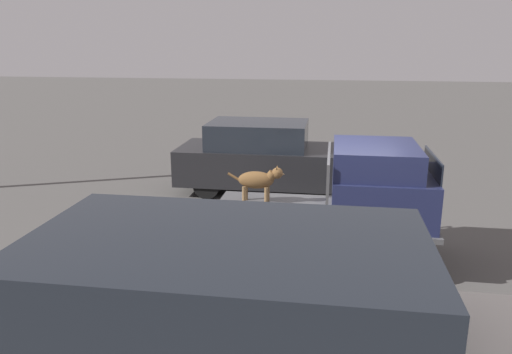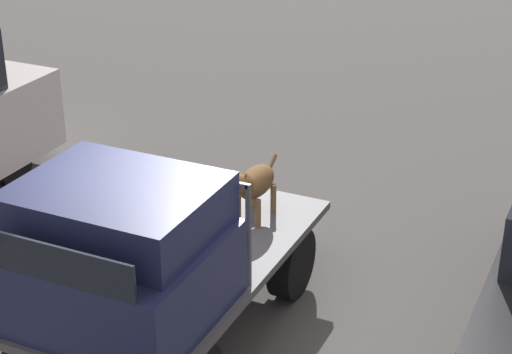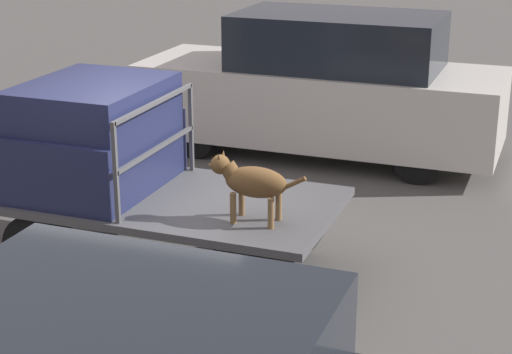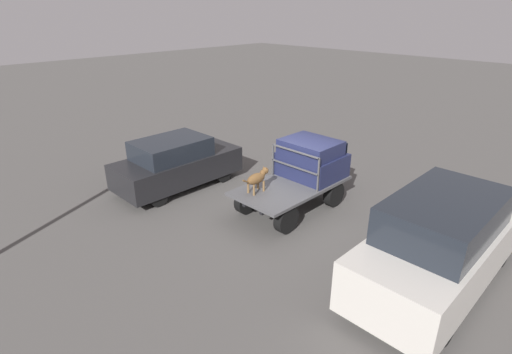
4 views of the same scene
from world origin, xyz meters
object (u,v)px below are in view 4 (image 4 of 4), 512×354
object	(u,v)px
dog	(258,178)
parked_sedan	(176,163)
flatbed_truck	(291,191)
parked_pickup_far	(442,241)

from	to	relation	value
dog	parked_sedan	bearing A→B (deg)	99.98
flatbed_truck	parked_pickup_far	bearing A→B (deg)	-94.89
parked_sedan	flatbed_truck	bearing A→B (deg)	-66.59
parked_pickup_far	flatbed_truck	bearing A→B (deg)	84.72
dog	parked_pickup_far	world-z (taller)	parked_pickup_far
parked_pickup_far	dog	bearing A→B (deg)	97.50
flatbed_truck	parked_pickup_far	world-z (taller)	parked_pickup_far
parked_sedan	parked_pickup_far	bearing A→B (deg)	-80.28
flatbed_truck	parked_sedan	xyz separation A→B (m)	(-1.39, 3.62, 0.26)
flatbed_truck	parked_sedan	distance (m)	3.89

